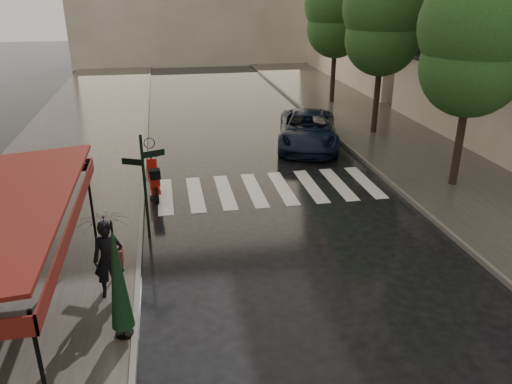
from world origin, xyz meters
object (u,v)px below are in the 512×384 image
object	(u,v)px
pedestrian_with_umbrella	(105,229)
parked_car	(308,130)
parasol_front	(118,277)
scooter	(154,181)

from	to	relation	value
pedestrian_with_umbrella	parked_car	distance (m)	13.24
pedestrian_with_umbrella	parasol_front	distance (m)	1.59
scooter	parked_car	size ratio (longest dim) A/B	0.34
scooter	parked_car	world-z (taller)	parked_car
parasol_front	parked_car	bearing A→B (deg)	58.73
pedestrian_with_umbrella	scooter	world-z (taller)	pedestrian_with_umbrella
pedestrian_with_umbrella	parasol_front	xyz separation A→B (m)	(0.35, -1.53, -0.31)
pedestrian_with_umbrella	parasol_front	bearing A→B (deg)	-77.68
scooter	parasol_front	size ratio (longest dim) A/B	0.73
parked_car	parasol_front	xyz separation A→B (m)	(-7.41, -12.21, 0.75)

